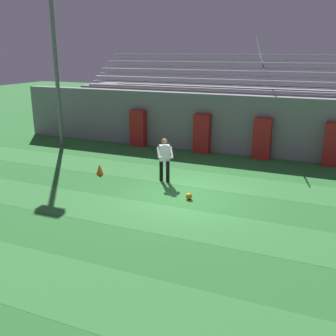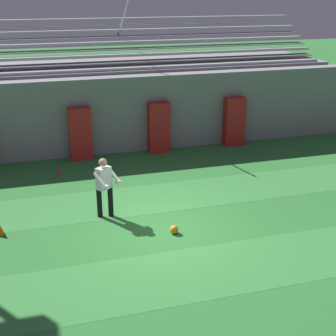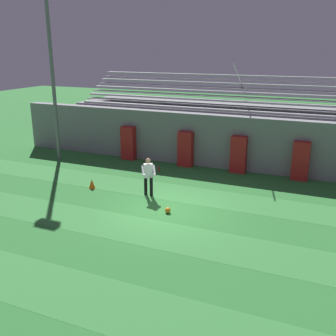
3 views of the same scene
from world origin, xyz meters
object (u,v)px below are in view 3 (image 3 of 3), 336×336
(padding_pillar_gate_left, at_px, (185,149))
(floodlight_pole, at_px, (51,56))
(soccer_ball, at_px, (168,210))
(traffic_cone, at_px, (92,184))
(padding_pillar_far_left, at_px, (128,143))
(padding_pillar_gate_right, at_px, (238,155))
(padding_pillar_far_right, at_px, (301,161))
(goalkeeper, at_px, (148,174))
(water_bottle, at_px, (159,169))

(padding_pillar_gate_left, xyz_separation_m, floodlight_pole, (-7.22, -1.46, 4.73))
(soccer_ball, bearing_deg, traffic_cone, 164.32)
(padding_pillar_far_left, height_order, floodlight_pole, floodlight_pole)
(padding_pillar_gate_right, distance_m, padding_pillar_far_right, 3.01)
(soccer_ball, relative_size, traffic_cone, 0.52)
(traffic_cone, bearing_deg, padding_pillar_gate_left, 61.99)
(floodlight_pole, bearing_deg, padding_pillar_gate_left, 11.46)
(padding_pillar_gate_right, bearing_deg, floodlight_pole, -171.75)
(goalkeeper, height_order, traffic_cone, goalkeeper)
(soccer_ball, height_order, water_bottle, water_bottle)
(floodlight_pole, height_order, traffic_cone, floodlight_pole)
(padding_pillar_far_right, height_order, floodlight_pole, floodlight_pole)
(padding_pillar_far_right, height_order, water_bottle, padding_pillar_far_right)
(padding_pillar_gate_right, height_order, traffic_cone, padding_pillar_gate_right)
(soccer_ball, xyz_separation_m, traffic_cone, (-4.27, 1.20, 0.10))
(padding_pillar_far_left, xyz_separation_m, floodlight_pole, (-3.75, -1.46, 4.73))
(padding_pillar_gate_left, bearing_deg, goalkeeper, -88.57)
(padding_pillar_far_left, relative_size, water_bottle, 7.84)
(traffic_cone, bearing_deg, water_bottle, 64.38)
(padding_pillar_far_right, height_order, goalkeeper, padding_pillar_far_right)
(water_bottle, bearing_deg, goalkeeper, -72.93)
(traffic_cone, bearing_deg, padding_pillar_gate_right, 42.01)
(floodlight_pole, height_order, soccer_ball, floodlight_pole)
(soccer_ball, distance_m, traffic_cone, 4.43)
(water_bottle, bearing_deg, padding_pillar_gate_right, 19.97)
(traffic_cone, bearing_deg, goalkeeper, 4.17)
(floodlight_pole, xyz_separation_m, traffic_cone, (4.57, -3.51, -5.46))
(padding_pillar_far_right, xyz_separation_m, goalkeeper, (-5.77, -4.77, 0.01))
(soccer_ball, bearing_deg, padding_pillar_far_left, 129.49)
(padding_pillar_gate_left, relative_size, water_bottle, 7.84)
(traffic_cone, bearing_deg, soccer_ball, -15.68)
(water_bottle, bearing_deg, floodlight_pole, -179.25)
(padding_pillar_far_right, bearing_deg, padding_pillar_gate_left, 180.00)
(floodlight_pole, xyz_separation_m, soccer_ball, (8.84, -4.71, -5.56))
(padding_pillar_gate_left, height_order, traffic_cone, padding_pillar_gate_left)
(padding_pillar_far_left, relative_size, traffic_cone, 4.48)
(padding_pillar_far_right, distance_m, goalkeeper, 7.49)
(padding_pillar_gate_right, bearing_deg, water_bottle, -160.03)
(padding_pillar_far_left, xyz_separation_m, water_bottle, (2.54, -1.38, -0.82))
(soccer_ball, bearing_deg, padding_pillar_far_right, 55.33)
(goalkeeper, bearing_deg, water_bottle, 107.07)
(padding_pillar_gate_left, relative_size, floodlight_pole, 0.21)
(padding_pillar_gate_right, bearing_deg, traffic_cone, -137.99)
(padding_pillar_gate_left, relative_size, padding_pillar_far_left, 1.00)
(padding_pillar_far_right, xyz_separation_m, soccer_ball, (-4.27, -6.17, -0.83))
(soccer_ball, bearing_deg, goalkeeper, 137.04)
(padding_pillar_far_right, relative_size, floodlight_pole, 0.21)
(padding_pillar_gate_left, distance_m, goalkeeper, 4.77)
(padding_pillar_gate_right, relative_size, floodlight_pole, 0.21)
(padding_pillar_gate_right, distance_m, goalkeeper, 5.51)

